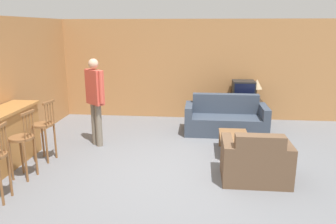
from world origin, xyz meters
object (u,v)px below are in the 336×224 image
(tv_unit, at_px, (242,111))
(person_by_window, at_px, (95,97))
(bar_chair_mid, at_px, (23,143))
(armchair_near, at_px, (256,162))
(table_lamp, at_px, (257,85))
(bar_chair_far, at_px, (44,129))
(couch_far, at_px, (225,120))
(tv, at_px, (243,91))
(coffee_table, at_px, (234,138))

(tv_unit, distance_m, person_by_window, 3.86)
(bar_chair_mid, distance_m, armchair_near, 3.73)
(armchair_near, height_order, table_lamp, table_lamp)
(bar_chair_mid, bearing_deg, bar_chair_far, 90.01)
(table_lamp, bearing_deg, armchair_near, -98.62)
(couch_far, height_order, tv, tv)
(person_by_window, bearing_deg, table_lamp, 29.81)
(bar_chair_far, distance_m, tv, 4.86)
(table_lamp, bearing_deg, bar_chair_mid, -139.26)
(couch_far, bearing_deg, table_lamp, 48.50)
(armchair_near, xyz_separation_m, coffee_table, (-0.23, 1.15, 0.01))
(bar_chair_mid, relative_size, table_lamp, 2.09)
(couch_far, bearing_deg, bar_chair_mid, -141.44)
(person_by_window, bearing_deg, tv_unit, 32.28)
(tv, bearing_deg, armchair_near, -93.11)
(table_lamp, height_order, person_by_window, person_by_window)
(bar_chair_mid, xyz_separation_m, tv_unit, (3.90, 3.64, -0.30))
(armchair_near, bearing_deg, bar_chair_mid, -175.83)
(bar_chair_far, relative_size, coffee_table, 1.32)
(bar_chair_mid, relative_size, armchair_near, 1.07)
(armchair_near, height_order, tv, tv)
(couch_far, xyz_separation_m, coffee_table, (0.07, -1.30, 0.01))
(bar_chair_far, bearing_deg, table_lamp, 34.50)
(person_by_window, bearing_deg, bar_chair_mid, -113.27)
(bar_chair_far, height_order, armchair_near, bar_chair_far)
(bar_chair_far, distance_m, tv_unit, 4.87)
(armchair_near, relative_size, coffee_table, 1.23)
(coffee_table, bearing_deg, couch_far, 93.15)
(tv_unit, distance_m, table_lamp, 0.77)
(couch_far, relative_size, tv, 3.37)
(couch_far, relative_size, person_by_window, 1.04)
(couch_far, relative_size, table_lamp, 3.45)
(couch_far, xyz_separation_m, table_lamp, (0.81, 0.92, 0.68))
(table_lamp, distance_m, person_by_window, 4.07)
(bar_chair_far, relative_size, couch_far, 0.61)
(tv, bearing_deg, couch_far, -117.94)
(bar_chair_far, distance_m, armchair_near, 3.75)
(bar_chair_far, distance_m, coffee_table, 3.56)
(coffee_table, height_order, tv, tv)
(coffee_table, xyz_separation_m, table_lamp, (0.74, 2.22, 0.67))
(table_lamp, bearing_deg, tv_unit, 180.00)
(tv, relative_size, table_lamp, 1.02)
(table_lamp, bearing_deg, couch_far, -131.50)
(tv_unit, xyz_separation_m, table_lamp, (0.33, 0.00, 0.70))
(table_lamp, bearing_deg, person_by_window, -150.19)
(tv_unit, xyz_separation_m, person_by_window, (-3.20, -2.02, 0.73))
(tv_unit, bearing_deg, coffee_table, -100.58)
(bar_chair_mid, xyz_separation_m, couch_far, (3.41, 2.72, -0.28))
(bar_chair_mid, relative_size, couch_far, 0.61)
(coffee_table, xyz_separation_m, tv_unit, (0.41, 2.22, -0.02))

